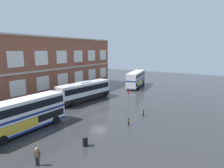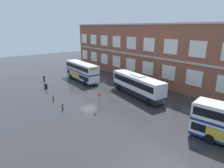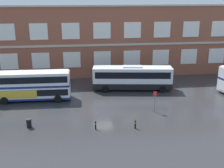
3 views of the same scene
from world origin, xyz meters
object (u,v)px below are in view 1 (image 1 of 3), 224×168
object	(u,v)px
touring_coach	(85,91)
double_decker_near	(23,115)
safety_bollard_east	(129,122)
station_litter_bin	(85,141)
safety_bollard_west	(143,113)
double_decker_middle	(136,79)
bus_stand_flag	(128,97)
waiting_passenger	(37,156)

from	to	relation	value
touring_coach	double_decker_near	bearing A→B (deg)	-169.88
touring_coach	safety_bollard_east	bearing A→B (deg)	-117.19
station_litter_bin	safety_bollard_west	bearing A→B (deg)	-8.42
double_decker_middle	bus_stand_flag	size ratio (longest dim) A/B	4.18
double_decker_near	double_decker_middle	distance (m)	33.19
touring_coach	safety_bollard_west	distance (m)	13.37
station_litter_bin	double_decker_near	bearing A→B (deg)	96.71
station_litter_bin	safety_bollard_west	distance (m)	11.85
bus_stand_flag	safety_bollard_west	distance (m)	5.51
double_decker_middle	waiting_passenger	xyz separation A→B (m)	(-37.00, -7.34, -1.22)
double_decker_middle	touring_coach	size ratio (longest dim) A/B	0.92
bus_stand_flag	waiting_passenger	bearing A→B (deg)	-176.71
touring_coach	waiting_passenger	world-z (taller)	touring_coach
safety_bollard_east	safety_bollard_west	bearing A→B (deg)	-4.14
double_decker_middle	bus_stand_flag	world-z (taller)	double_decker_middle
waiting_passenger	safety_bollard_east	size ratio (longest dim) A/B	1.79
station_litter_bin	safety_bollard_west	xyz separation A→B (m)	(11.72, -1.74, -0.03)
bus_stand_flag	station_litter_bin	world-z (taller)	bus_stand_flag
double_decker_near	double_decker_middle	bearing A→B (deg)	-0.03
bus_stand_flag	safety_bollard_east	size ratio (longest dim) A/B	2.84
safety_bollard_east	double_decker_middle	bearing A→B (deg)	22.17
double_decker_near	bus_stand_flag	world-z (taller)	double_decker_near
bus_stand_flag	station_litter_bin	size ratio (longest dim) A/B	2.62
bus_stand_flag	safety_bollard_east	xyz separation A→B (m)	(-7.72, -3.92, -1.14)
touring_coach	bus_stand_flag	xyz separation A→B (m)	(1.14, -8.88, -0.27)
double_decker_near	safety_bollard_east	bearing A→B (deg)	-50.45
double_decker_near	safety_bollard_east	xyz separation A→B (m)	(8.37, -10.13, -1.66)
station_litter_bin	safety_bollard_east	distance (m)	7.48
double_decker_middle	safety_bollard_east	world-z (taller)	double_decker_middle
double_decker_middle	touring_coach	bearing A→B (deg)	171.62
double_decker_near	bus_stand_flag	xyz separation A→B (m)	(16.09, -6.22, -0.51)
touring_coach	safety_bollard_west	world-z (taller)	touring_coach
touring_coach	bus_stand_flag	world-z (taller)	touring_coach
waiting_passenger	safety_bollard_west	distance (m)	16.86
waiting_passenger	bus_stand_flag	size ratio (longest dim) A/B	0.63
double_decker_near	station_litter_bin	size ratio (longest dim) A/B	10.74
touring_coach	station_litter_bin	distance (m)	18.03
waiting_passenger	safety_bollard_west	bearing A→B (deg)	-10.56
double_decker_middle	touring_coach	distance (m)	18.44
touring_coach	safety_bollard_east	world-z (taller)	touring_coach
waiting_passenger	double_decker_middle	bearing A→B (deg)	11.22
double_decker_middle	station_litter_bin	bearing A→B (deg)	-164.87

